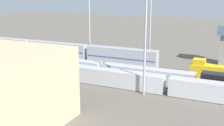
% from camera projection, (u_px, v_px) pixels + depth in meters
% --- Properties ---
extents(ground_plane, '(400.00, 400.00, 0.00)m').
position_uv_depth(ground_plane, '(104.00, 72.00, 77.06)').
color(ground_plane, '#60594F').
extents(track_bed_0, '(140.00, 2.80, 0.12)m').
position_uv_depth(track_bed_0, '(118.00, 64.00, 85.85)').
color(track_bed_0, '#4C443D').
rests_on(track_bed_0, ground_plane).
extents(track_bed_1, '(140.00, 2.80, 0.12)m').
position_uv_depth(track_bed_1, '(111.00, 67.00, 81.45)').
color(track_bed_1, '#3D3833').
rests_on(track_bed_1, ground_plane).
extents(track_bed_2, '(140.00, 2.80, 0.12)m').
position_uv_depth(track_bed_2, '(104.00, 72.00, 77.05)').
color(track_bed_2, '#3D3833').
rests_on(track_bed_2, ground_plane).
extents(track_bed_3, '(140.00, 2.80, 0.12)m').
position_uv_depth(track_bed_3, '(95.00, 76.00, 72.65)').
color(track_bed_3, '#4C443D').
rests_on(track_bed_3, ground_plane).
extents(track_bed_4, '(140.00, 2.80, 0.12)m').
position_uv_depth(track_bed_4, '(86.00, 82.00, 68.25)').
color(track_bed_4, '#4C443D').
rests_on(track_bed_4, ground_plane).
extents(train_on_track_4, '(114.80, 3.00, 4.40)m').
position_uv_depth(train_on_track_4, '(111.00, 77.00, 64.97)').
color(train_on_track_4, '#285193').
rests_on(train_on_track_4, ground_plane).
extents(train_on_track_3, '(90.60, 3.00, 4.40)m').
position_uv_depth(train_on_track_3, '(97.00, 69.00, 71.94)').
color(train_on_track_3, black).
rests_on(train_on_track_3, ground_plane).
extents(train_on_track_1, '(10.00, 3.00, 5.00)m').
position_uv_depth(train_on_track_1, '(210.00, 71.00, 69.65)').
color(train_on_track_1, gold).
rests_on(train_on_track_1, ground_plane).
extents(train_on_track_0, '(71.40, 3.06, 5.00)m').
position_uv_depth(train_on_track_0, '(57.00, 50.00, 94.63)').
color(train_on_track_0, '#A8AAB2').
rests_on(train_on_track_0, ground_plane).
extents(train_on_track_2, '(10.00, 3.00, 5.00)m').
position_uv_depth(train_on_track_2, '(11.00, 54.00, 90.57)').
color(train_on_track_2, '#D85914').
rests_on(train_on_track_2, ground_plane).
extents(light_mast_1, '(2.80, 0.70, 27.83)m').
position_uv_depth(light_mast_1, '(146.00, 12.00, 55.34)').
color(light_mast_1, '#9EA0A5').
rests_on(light_mast_1, ground_plane).
extents(light_mast_2, '(2.80, 0.70, 26.14)m').
position_uv_depth(light_mast_2, '(151.00, 10.00, 81.28)').
color(light_mast_2, '#9EA0A5').
rests_on(light_mast_2, ground_plane).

